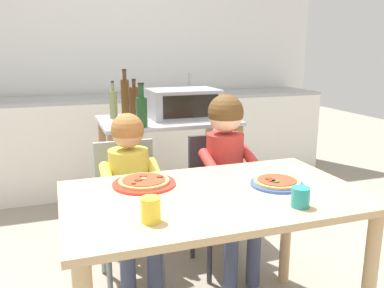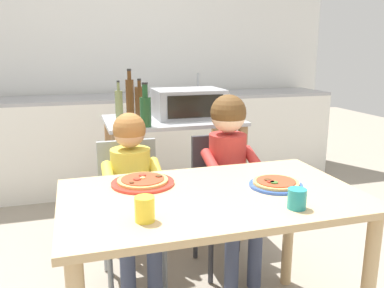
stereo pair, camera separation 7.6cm
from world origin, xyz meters
TOP-DOWN VIEW (x-y plane):
  - ground_plane at (0.00, 1.08)m, footprint 10.81×10.81m
  - back_wall_tiled at (0.00, 2.76)m, footprint 4.54×0.12m
  - kitchen_counter at (0.00, 2.35)m, footprint 4.09×0.60m
  - kitchen_island_cart at (0.12, 1.18)m, footprint 0.93×0.62m
  - toaster_oven at (0.24, 1.21)m, footprint 0.49×0.37m
  - bottle_squat_spirits at (-0.24, 1.31)m, footprint 0.05×0.05m
  - bottle_tall_green_wine at (-0.10, 1.24)m, footprint 0.07×0.07m
  - bottle_slim_sauce at (-0.19, 1.10)m, footprint 0.05×0.05m
  - bottle_dark_olive_oil at (-0.12, 0.93)m, footprint 0.07×0.07m
  - dining_table at (0.00, 0.00)m, footprint 1.28×0.77m
  - dining_chair_left at (-0.26, 0.66)m, footprint 0.36×0.36m
  - dining_chair_right at (0.31, 0.65)m, footprint 0.36×0.36m
  - child_in_yellow_shirt at (-0.26, 0.54)m, footprint 0.32×0.42m
  - child_in_red_shirt at (0.31, 0.54)m, footprint 0.32×0.42m
  - pizza_plate_red_rimmed at (-0.26, 0.20)m, footprint 0.29×0.29m
  - pizza_plate_blue_rimmed at (0.31, 0.00)m, footprint 0.24×0.24m
  - drinking_cup_teal at (0.26, -0.25)m, footprint 0.07×0.07m
  - drinking_cup_yellow at (-0.33, -0.20)m, footprint 0.07×0.07m

SIDE VIEW (x-z plane):
  - ground_plane at x=0.00m, z-range 0.00..0.00m
  - kitchen_counter at x=0.00m, z-range -0.10..1.00m
  - dining_chair_left at x=-0.26m, z-range 0.07..0.89m
  - dining_chair_right at x=0.31m, z-range 0.07..0.89m
  - kitchen_island_cart at x=0.12m, z-range 0.14..1.00m
  - dining_table at x=0.00m, z-range 0.26..0.99m
  - child_in_yellow_shirt at x=-0.26m, z-range 0.14..1.13m
  - child_in_red_shirt at x=0.31m, z-range 0.17..1.24m
  - pizza_plate_red_rimmed at x=-0.26m, z-range 0.73..0.76m
  - pizza_plate_blue_rimmed at x=0.31m, z-range 0.73..0.76m
  - drinking_cup_teal at x=0.26m, z-range 0.73..0.81m
  - drinking_cup_yellow at x=-0.33m, z-range 0.73..0.83m
  - toaster_oven at x=0.24m, z-range 0.86..1.06m
  - bottle_squat_spirits at x=-0.24m, z-range 0.83..1.10m
  - bottle_dark_olive_oil at x=-0.12m, z-range 0.83..1.11m
  - bottle_tall_green_wine at x=-0.10m, z-range 0.84..1.12m
  - bottle_slim_sauce at x=-0.19m, z-range 0.84..1.19m
  - back_wall_tiled at x=0.00m, z-range 0.00..2.70m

